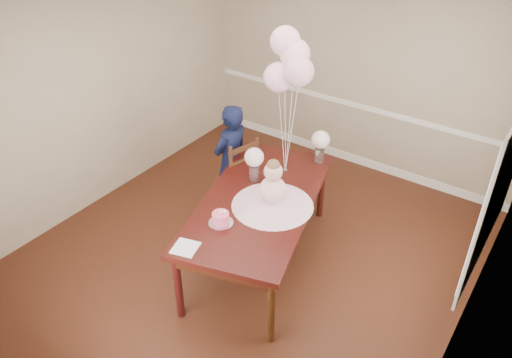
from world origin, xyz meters
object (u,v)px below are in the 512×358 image
Objects in this scene: birthday_cake at (221,218)px; woman at (231,161)px; dining_chair_seat at (255,193)px; dining_table_top at (259,201)px.

birthday_cake is 0.11× the size of woman.
woman is at bearing -176.15° from dining_chair_seat.
dining_table_top is at bearing 61.61° from woman.
birthday_cake is at bearing -57.44° from dining_chair_seat.
dining_chair_seat is at bearing 106.30° from birthday_cake.
dining_chair_seat is 0.50m from woman.
woman reaches higher than birthday_cake.
dining_chair_seat is at bearing 84.75° from woman.
birthday_cake is (-0.08, -0.54, 0.09)m from dining_table_top.
dining_chair_seat is at bearing 112.38° from dining_table_top.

